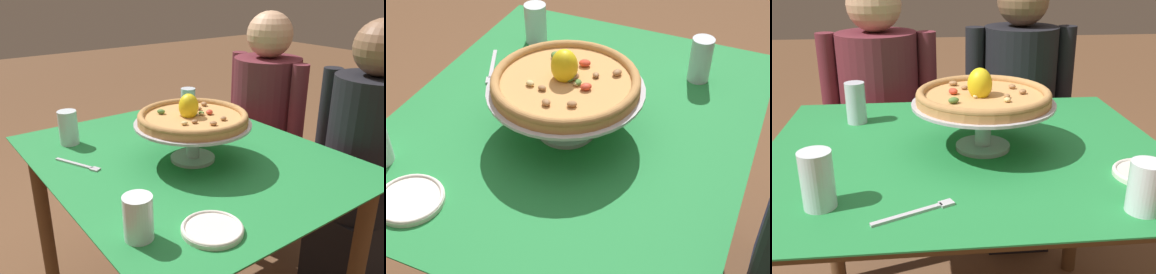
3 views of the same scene
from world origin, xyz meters
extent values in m
cylinder|color=brown|center=(-0.50, -0.40, 0.37)|extent=(0.06, 0.06, 0.74)
cylinder|color=brown|center=(-0.50, 0.40, 0.37)|extent=(0.06, 0.06, 0.74)
cylinder|color=brown|center=(0.50, 0.40, 0.37)|extent=(0.06, 0.06, 0.74)
cube|color=brown|center=(0.00, 0.00, 0.75)|extent=(1.12, 0.92, 0.02)
cube|color=#237F3D|center=(0.00, 0.00, 0.76)|extent=(1.16, 0.96, 0.00)
cylinder|color=#B7B7C1|center=(0.05, 0.00, 0.77)|extent=(0.16, 0.16, 0.01)
cylinder|color=#B7B7C1|center=(0.05, 0.00, 0.84)|extent=(0.05, 0.05, 0.12)
cylinder|color=#B7B7C1|center=(0.05, 0.00, 0.90)|extent=(0.40, 0.40, 0.01)
cylinder|color=tan|center=(0.05, 0.00, 0.92)|extent=(0.38, 0.38, 0.02)
torus|color=#AF7D47|center=(0.05, 0.00, 0.93)|extent=(0.38, 0.38, 0.02)
ellipsoid|color=#996B42|center=(0.03, 0.02, 0.94)|extent=(0.04, 0.04, 0.02)
ellipsoid|color=#996B42|center=(0.11, -0.04, 0.93)|extent=(0.02, 0.02, 0.01)
ellipsoid|color=#C63D28|center=(-0.04, 0.02, 0.94)|extent=(0.03, 0.04, 0.02)
ellipsoid|color=#C63D28|center=(0.06, 0.06, 0.94)|extent=(0.04, 0.04, 0.02)
ellipsoid|color=tan|center=(0.05, -0.01, 0.93)|extent=(0.02, 0.02, 0.01)
ellipsoid|color=#4C7533|center=(0.04, 0.01, 0.93)|extent=(0.02, 0.03, 0.01)
ellipsoid|color=tan|center=(0.05, 0.03, 0.93)|extent=(0.02, 0.02, 0.01)
ellipsoid|color=beige|center=(0.02, -0.03, 0.93)|extent=(0.02, 0.02, 0.01)
ellipsoid|color=#996B42|center=(0.14, 0.06, 0.93)|extent=(0.03, 0.03, 0.01)
ellipsoid|color=tan|center=(0.10, -0.07, 0.93)|extent=(0.02, 0.03, 0.01)
ellipsoid|color=#996B42|center=(0.16, 0.00, 0.93)|extent=(0.03, 0.03, 0.01)
ellipsoid|color=#4C7533|center=(-0.04, -0.07, 0.94)|extent=(0.04, 0.03, 0.02)
ellipsoid|color=#4C7533|center=(0.05, 0.03, 0.93)|extent=(0.03, 0.02, 0.01)
ellipsoid|color=#996B42|center=(0.00, 0.06, 0.93)|extent=(0.03, 0.02, 0.01)
ellipsoid|color=#996B42|center=(-0.03, 0.11, 0.93)|extent=(0.03, 0.03, 0.01)
ellipsoid|color=yellow|center=(0.04, -0.01, 0.96)|extent=(0.08, 0.08, 0.09)
cylinder|color=silver|center=(-0.34, 0.26, 0.84)|extent=(0.07, 0.07, 0.14)
cylinder|color=silver|center=(-0.34, 0.26, 0.81)|extent=(0.06, 0.06, 0.09)
cylinder|color=white|center=(0.34, -0.38, 0.82)|extent=(0.07, 0.07, 0.12)
cylinder|color=silver|center=(0.34, -0.38, 0.79)|extent=(0.07, 0.07, 0.05)
cylinder|color=silver|center=(-0.36, -0.30, 0.83)|extent=(0.07, 0.07, 0.13)
cylinder|color=silver|center=(-0.36, -0.30, 0.80)|extent=(0.06, 0.06, 0.06)
cylinder|color=silver|center=(0.43, -0.22, 0.77)|extent=(0.16, 0.16, 0.01)
torus|color=silver|center=(0.43, -0.22, 0.78)|extent=(0.16, 0.16, 0.01)
cube|color=#B7B7C1|center=(-0.16, -0.35, 0.77)|extent=(0.15, 0.08, 0.01)
cube|color=#B7B7C1|center=(-0.08, -0.31, 0.77)|extent=(0.04, 0.04, 0.01)
cube|color=navy|center=(-0.30, 0.73, 0.24)|extent=(0.28, 0.32, 0.48)
cylinder|color=maroon|center=(-0.30, 0.73, 0.74)|extent=(0.35, 0.35, 0.52)
sphere|color=tan|center=(-0.30, 0.73, 1.11)|extent=(0.23, 0.23, 0.23)
cylinder|color=maroon|center=(-0.52, 0.74, 0.78)|extent=(0.08, 0.08, 0.44)
cylinder|color=maroon|center=(-0.09, 0.73, 0.78)|extent=(0.08, 0.08, 0.44)
cube|color=black|center=(0.30, 0.68, 0.22)|extent=(0.28, 0.32, 0.44)
cylinder|color=black|center=(0.30, 0.68, 0.73)|extent=(0.32, 0.32, 0.58)
sphere|color=brown|center=(0.30, 0.68, 1.13)|extent=(0.21, 0.21, 0.21)
cylinder|color=black|center=(0.11, 0.69, 0.77)|extent=(0.08, 0.08, 0.49)
camera|label=1|loc=(1.09, -0.77, 1.36)|focal=37.52mm
camera|label=2|loc=(1.05, 0.47, 1.66)|focal=49.56mm
camera|label=3|loc=(-0.13, -1.19, 1.27)|focal=41.81mm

